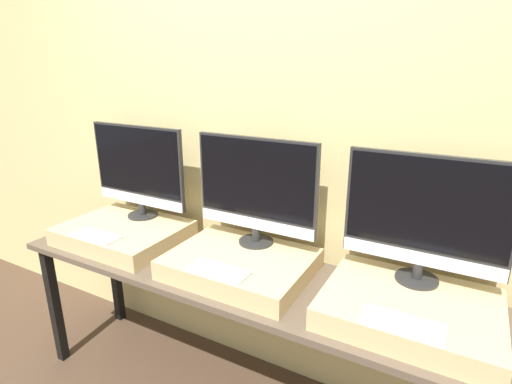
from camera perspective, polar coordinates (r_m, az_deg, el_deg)
wall_back at (r=2.03m, az=2.74°, el=5.99°), size 8.00×0.04×2.60m
workbench at (r=1.96m, az=-2.28°, el=-13.40°), size 2.38×0.58×0.78m
wooden_riser_left at (r=2.34m, az=-18.34°, el=-5.53°), size 0.64×0.50×0.09m
monitor_left at (r=2.33m, az=-16.45°, el=3.24°), size 0.62×0.17×0.53m
keyboard_left at (r=2.21m, az=-21.89°, el=-5.80°), size 0.27×0.11×0.01m
wooden_riser_center at (r=1.90m, az=-2.26°, el=-10.22°), size 0.64×0.50×0.09m
monitor_center at (r=1.89m, az=-0.03°, el=0.62°), size 0.62×0.17×0.53m
keyboard_center at (r=1.74m, az=-5.42°, el=-11.11°), size 0.27×0.11×0.01m
wooden_riser_right at (r=1.69m, az=21.01°, el=-15.36°), size 0.64×0.50×0.09m
monitor_right at (r=1.68m, az=23.03°, el=-3.10°), size 0.62×0.17×0.53m
keyboard_right at (r=1.51m, az=20.17°, el=-17.18°), size 0.27×0.11×0.01m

